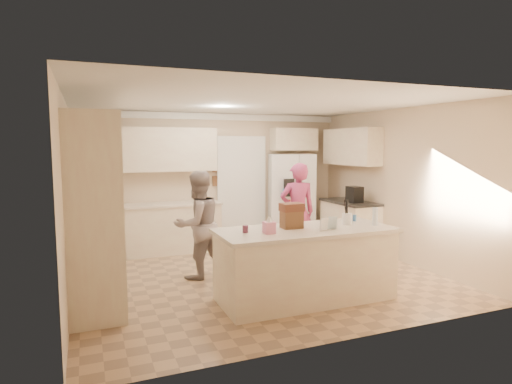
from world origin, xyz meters
name	(u,v)px	position (x,y,z in m)	size (l,w,h in m)	color
floor	(258,277)	(0.00, 0.00, -0.01)	(5.20, 4.60, 0.02)	#A3815D
ceiling	(259,101)	(0.00, 0.00, 2.61)	(5.20, 4.60, 0.02)	white
wall_back	(215,180)	(0.00, 2.31, 1.30)	(5.20, 0.02, 2.60)	beige
wall_front	(347,215)	(0.00, -2.31, 1.30)	(5.20, 0.02, 2.60)	beige
wall_left	(66,200)	(-2.61, 0.00, 1.30)	(0.02, 4.60, 2.60)	beige
wall_right	(400,185)	(2.61, 0.00, 1.30)	(0.02, 4.60, 2.60)	beige
crown_back	(215,117)	(0.00, 2.26, 2.53)	(5.20, 0.08, 0.12)	white
pantry_bank	(93,206)	(-2.30, 0.20, 1.18)	(0.60, 2.60, 2.35)	#F3ECC6
back_base_cab	(160,229)	(-1.15, 2.00, 0.44)	(2.20, 0.60, 0.88)	#F3ECC6
back_countertop	(159,205)	(-1.15, 1.99, 0.90)	(2.24, 0.63, 0.04)	beige
back_upper_cab	(156,150)	(-1.15, 2.12, 1.90)	(2.20, 0.35, 0.80)	#F3ECC6
doorway_opening	(241,191)	(0.55, 2.28, 1.05)	(0.90, 0.06, 2.10)	black
doorway_casing	(242,191)	(0.55, 2.24, 1.05)	(1.02, 0.03, 2.22)	white
wall_frame_upper	(216,167)	(0.02, 2.27, 1.55)	(0.15, 0.02, 0.20)	brown
wall_frame_lower	(216,181)	(0.02, 2.27, 1.28)	(0.15, 0.02, 0.20)	brown
refrigerator	(291,198)	(1.55, 2.04, 0.90)	(0.90, 0.70, 1.80)	white
fridge_seam	(299,200)	(1.55, 1.69, 0.90)	(0.01, 0.02, 1.78)	gray
fridge_dispenser	(289,188)	(1.33, 1.68, 1.15)	(0.22, 0.03, 0.35)	black
fridge_handle_l	(297,192)	(1.50, 1.67, 1.05)	(0.02, 0.02, 0.85)	silver
fridge_handle_r	(301,192)	(1.60, 1.67, 1.05)	(0.02, 0.02, 0.85)	silver
over_fridge_cab	(294,139)	(1.65, 2.12, 2.10)	(0.95, 0.35, 0.45)	#F3ECC6
right_base_cab	(350,226)	(2.30, 1.00, 0.44)	(0.60, 1.20, 0.88)	#F3ECC6
right_countertop	(350,202)	(2.29, 1.00, 0.90)	(0.63, 1.24, 0.04)	#2D2B28
right_upper_cab	(351,147)	(2.43, 1.20, 1.95)	(0.35, 1.50, 0.70)	#F3ECC6
coffee_maker	(354,194)	(2.25, 0.80, 1.07)	(0.22, 0.28, 0.30)	black
island_base	(305,266)	(0.20, -1.10, 0.44)	(2.20, 0.90, 0.88)	#F3ECC6
island_top	(306,231)	(0.20, -1.10, 0.90)	(2.28, 0.96, 0.05)	beige
utensil_crock	(347,219)	(0.85, -1.05, 1.00)	(0.13, 0.13, 0.15)	white
tissue_box	(269,228)	(-0.35, -1.20, 1.00)	(0.13, 0.13, 0.14)	pink
tissue_plume	(269,219)	(-0.35, -1.20, 1.10)	(0.08, 0.08, 0.08)	white
dollhouse_body	(292,220)	(0.05, -1.00, 1.04)	(0.26, 0.18, 0.22)	brown
dollhouse_roof	(292,207)	(0.05, -1.00, 1.20)	(0.28, 0.20, 0.10)	#592D1E
jam_jar	(245,229)	(-0.60, -1.05, 0.97)	(0.07, 0.07, 0.09)	#59263F
greeting_card_a	(324,224)	(0.35, -1.30, 1.01)	(0.12, 0.01, 0.16)	white
greeting_card_b	(332,223)	(0.50, -1.25, 1.01)	(0.12, 0.01, 0.16)	silver
water_bottle	(375,216)	(1.15, -1.25, 1.04)	(0.07, 0.07, 0.24)	silver
shaker_salt	(350,218)	(1.02, -0.88, 0.97)	(0.05, 0.05, 0.09)	#457CB8
shaker_pepper	(355,218)	(1.09, -0.88, 0.97)	(0.05, 0.05, 0.09)	#457CB8
teen_boy	(198,225)	(-0.85, 0.31, 0.80)	(0.78, 0.61, 1.61)	#999390
teen_girl	(297,212)	(0.98, 0.64, 0.84)	(0.61, 0.40, 1.68)	#C13C80
fridge_magnets	(299,200)	(1.55, 1.68, 0.90)	(0.76, 0.02, 1.44)	tan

